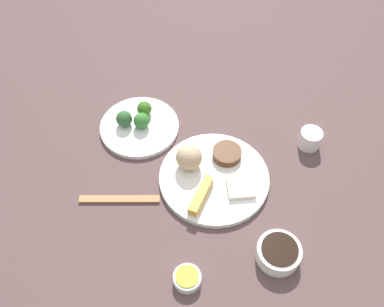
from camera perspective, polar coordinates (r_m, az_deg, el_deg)
tabletop at (r=1.17m, az=4.15°, el=-3.07°), size 2.20×2.20×0.02m
main_plate at (r=1.14m, az=2.99°, el=-3.30°), size 0.30×0.30×0.02m
rice_scoop at (r=1.12m, az=-0.41°, el=-0.50°), size 0.07×0.07×0.07m
spring_roll at (r=1.08m, az=1.20°, el=-5.64°), size 0.12×0.03×0.03m
crab_rangoon_wonton at (r=1.11m, az=6.56°, el=-4.43°), size 0.10×0.10×0.01m
stir_fry_heap at (r=1.17m, az=4.73°, el=-0.01°), size 0.08×0.08×0.02m
broccoli_plate at (r=1.26m, az=-7.10°, el=3.59°), size 0.23×0.23×0.01m
broccoli_floret_0 at (r=1.23m, az=-6.84°, el=4.42°), size 0.05×0.05×0.05m
broccoli_floret_1 at (r=1.25m, az=-9.15°, el=4.65°), size 0.05×0.05×0.05m
broccoli_floret_2 at (r=1.27m, az=-6.44°, el=6.04°), size 0.04×0.04×0.04m
soy_sauce_bowl at (r=1.04m, az=11.57°, el=-13.01°), size 0.11×0.11×0.04m
soy_sauce_bowl_liquid at (r=1.02m, az=11.77°, el=-12.50°), size 0.09×0.09×0.00m
sauce_ramekin_hot_mustard at (r=1.01m, az=-0.66°, el=-16.52°), size 0.06×0.06×0.03m
sauce_ramekin_hot_mustard_liquid at (r=0.99m, az=-0.66°, el=-16.21°), size 0.05×0.05×0.00m
teacup at (r=1.24m, az=15.63°, el=1.92°), size 0.06×0.06×0.05m
chopsticks_pair at (r=1.12m, az=-9.75°, el=-6.10°), size 0.09×0.20×0.01m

